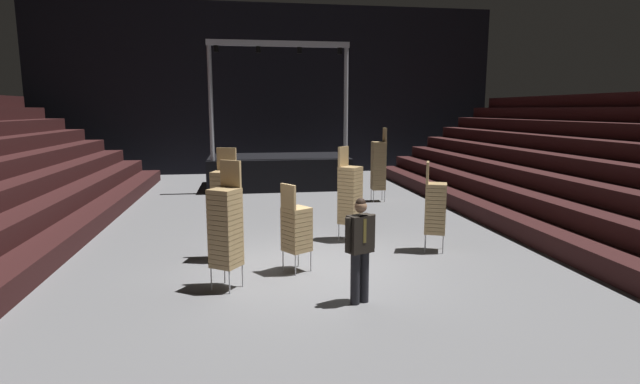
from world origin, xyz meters
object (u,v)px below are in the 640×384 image
Objects in this scene: stage_riser at (278,169)px; chair_stack_mid_left at (435,207)px; chair_stack_front_right at (350,194)px; chair_stack_rear_left at (226,226)px; chair_stack_mid_centre at (379,165)px; chair_stack_front_left at (296,228)px; chair_stack_mid_right at (225,205)px; man_with_tie at (360,245)px.

stage_riser is 10.10m from chair_stack_mid_left.
chair_stack_front_right is 1.00× the size of chair_stack_rear_left.
chair_stack_front_right is at bearing -103.27° from chair_stack_mid_left.
chair_stack_mid_left is 0.79× the size of chair_stack_mid_centre.
chair_stack_rear_left is (-1.29, -0.73, 0.25)m from chair_stack_front_left.
chair_stack_mid_right is at bearing -25.73° from chair_stack_front_right.
chair_stack_front_right reaches higher than man_with_tie.
chair_stack_mid_left is 4.71m from chair_stack_rear_left.
chair_stack_mid_right reaches higher than man_with_tie.
stage_riser is 3.22× the size of man_with_tie.
stage_riser reaches higher than chair_stack_rear_left.
stage_riser is 2.48× the size of chair_stack_rear_left.
chair_stack_front_right is at bearing 111.79° from chair_stack_front_left.
chair_stack_mid_left is (1.63, -1.19, -0.13)m from chair_stack_front_right.
stage_riser is 2.48× the size of chair_stack_front_right.
chair_stack_front_left is at bearing 155.46° from chair_stack_mid_centre.
chair_stack_front_left is (-0.41, -10.63, 0.17)m from stage_riser.
chair_stack_rear_left is (-2.78, -2.83, 0.00)m from chair_stack_front_right.
chair_stack_rear_left is at bearing 109.74° from chair_stack_mid_right.
chair_stack_mid_right reaches higher than chair_stack_front_left.
chair_stack_mid_centre is at bearing -112.26° from chair_stack_mid_right.
chair_stack_front_right is 5.16m from chair_stack_mid_centre.
stage_riser reaches higher than chair_stack_front_left.
chair_stack_front_left is 0.77× the size of chair_stack_rear_left.
chair_stack_mid_centre is at bearing 120.06° from chair_stack_front_left.
chair_stack_mid_centre is 8.97m from chair_stack_rear_left.
chair_stack_rear_left reaches higher than chair_stack_mid_left.
chair_stack_front_right and chair_stack_rear_left have the same top height.
chair_stack_rear_left is at bearing 150.29° from chair_stack_mid_centre.
chair_stack_mid_left is at bearing -163.30° from chair_stack_mid_right.
stage_riser reaches higher than man_with_tie.
chair_stack_mid_left is at bearing 73.44° from chair_stack_front_left.
chair_stack_front_left is 0.69× the size of chair_stack_mid_centre.
chair_stack_front_right is at bearing -82.76° from stage_riser.
stage_riser is 8.61m from chair_stack_front_right.
chair_stack_rear_left is (-4.42, -1.64, 0.13)m from chair_stack_mid_left.
chair_stack_front_right is (0.66, 3.82, 0.14)m from man_with_tie.
chair_stack_front_left is at bearing 162.01° from chair_stack_mid_right.
chair_stack_front_left is 7.70m from chair_stack_mid_centre.
chair_stack_mid_left is (3.13, 0.91, 0.13)m from chair_stack_front_left.
man_with_tie is 0.74× the size of chair_stack_mid_right.
chair_stack_front_left is 0.74× the size of chair_stack_mid_right.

